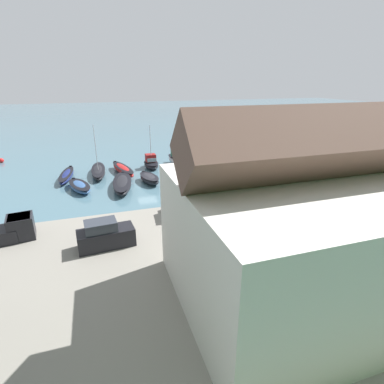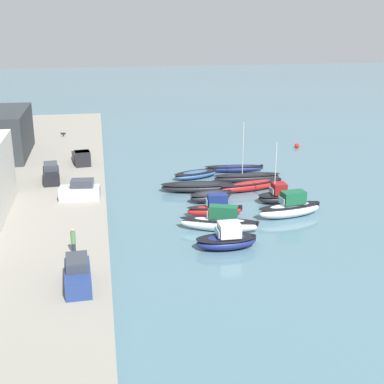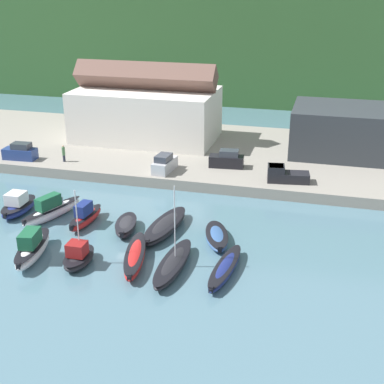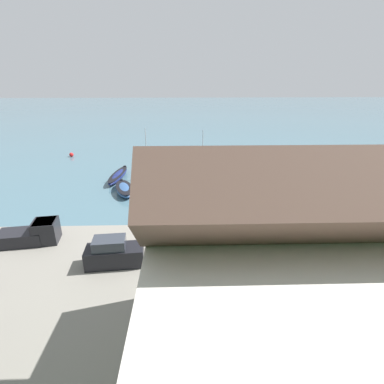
# 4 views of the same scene
# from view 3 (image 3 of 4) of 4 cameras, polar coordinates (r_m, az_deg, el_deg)

# --- Properties ---
(ground_plane) EXTENTS (320.00, 320.00, 0.00)m
(ground_plane) POSITION_cam_3_polar(r_m,az_deg,el_deg) (52.59, -6.58, -4.21)
(ground_plane) COLOR slate
(hillside_backdrop) EXTENTS (240.00, 59.55, 33.64)m
(hillside_backdrop) POSITION_cam_3_polar(r_m,az_deg,el_deg) (129.29, 7.19, 19.17)
(hillside_backdrop) COLOR #335B2D
(hillside_backdrop) RESTS_ON ground_plane
(quay_promenade) EXTENTS (101.21, 25.71, 1.26)m
(quay_promenade) POSITION_cam_3_polar(r_m,az_deg,el_deg) (73.83, 0.11, 4.34)
(quay_promenade) COLOR gray
(quay_promenade) RESTS_ON ground_plane
(harbor_clubhouse) EXTENTS (20.04, 11.37, 10.99)m
(harbor_clubhouse) POSITION_cam_3_polar(r_m,az_deg,el_deg) (76.79, -4.92, 8.57)
(harbor_clubhouse) COLOR silver
(harbor_clubhouse) RESTS_ON quay_promenade
(yacht_club_building) EXTENTS (13.42, 10.76, 6.15)m
(yacht_club_building) POSITION_cam_3_polar(r_m,az_deg,el_deg) (73.09, 15.94, 6.33)
(yacht_club_building) COLOR #2D3338
(yacht_club_building) RESTS_ON quay_promenade
(moored_boat_0) EXTENTS (2.44, 5.48, 2.40)m
(moored_boat_0) POSITION_cam_3_polar(r_m,az_deg,el_deg) (58.69, -18.04, -1.39)
(moored_boat_0) COLOR navy
(moored_boat_0) RESTS_ON ground_plane
(moored_boat_1) EXTENTS (3.93, 7.79, 2.57)m
(moored_boat_1) POSITION_cam_3_polar(r_m,az_deg,el_deg) (56.45, -14.76, -1.88)
(moored_boat_1) COLOR white
(moored_boat_1) RESTS_ON ground_plane
(moored_boat_2) EXTENTS (1.91, 5.89, 2.38)m
(moored_boat_2) POSITION_cam_3_polar(r_m,az_deg,el_deg) (54.42, -11.31, -2.58)
(moored_boat_2) COLOR red
(moored_boat_2) RESTS_ON ground_plane
(moored_boat_3) EXTENTS (2.90, 5.19, 1.15)m
(moored_boat_3) POSITION_cam_3_polar(r_m,az_deg,el_deg) (52.41, -7.05, -3.58)
(moored_boat_3) COLOR black
(moored_boat_3) RESTS_ON ground_plane
(moored_boat_4) EXTENTS (3.34, 8.74, 1.08)m
(moored_boat_4) POSITION_cam_3_polar(r_m,az_deg,el_deg) (52.02, -2.88, -3.68)
(moored_boat_4) COLOR black
(moored_boat_4) RESTS_ON ground_plane
(moored_boat_5) EXTENTS (3.75, 6.24, 0.93)m
(moored_boat_5) POSITION_cam_3_polar(r_m,az_deg,el_deg) (50.17, 2.66, -4.80)
(moored_boat_5) COLOR #33568E
(moored_boat_5) RESTS_ON ground_plane
(moored_boat_6) EXTENTS (3.03, 7.22, 2.73)m
(moored_boat_6) POSITION_cam_3_polar(r_m,az_deg,el_deg) (49.20, -16.66, -5.72)
(moored_boat_6) COLOR silver
(moored_boat_6) RESTS_ON ground_plane
(moored_boat_7) EXTENTS (2.23, 4.27, 6.82)m
(moored_boat_7) POSITION_cam_3_polar(r_m,az_deg,el_deg) (47.18, -12.00, -6.75)
(moored_boat_7) COLOR black
(moored_boat_7) RESTS_ON ground_plane
(moored_boat_8) EXTENTS (3.46, 8.22, 1.14)m
(moored_boat_8) POSITION_cam_3_polar(r_m,az_deg,el_deg) (46.81, -6.10, -6.87)
(moored_boat_8) COLOR red
(moored_boat_8) RESTS_ON ground_plane
(moored_boat_9) EXTENTS (2.21, 8.49, 7.45)m
(moored_boat_9) POSITION_cam_3_polar(r_m,az_deg,el_deg) (45.53, -2.04, -7.72)
(moored_boat_9) COLOR black
(moored_boat_9) RESTS_ON ground_plane
(moored_boat_10) EXTENTS (2.32, 7.99, 0.92)m
(moored_boat_10) POSITION_cam_3_polar(r_m,az_deg,el_deg) (45.10, 3.54, -8.16)
(moored_boat_10) COLOR navy
(moored_boat_10) RESTS_ON ground_plane
(parked_car_0) EXTENTS (4.34, 2.17, 2.16)m
(parked_car_0) POSITION_cam_3_polar(r_m,az_deg,el_deg) (65.81, 3.75, 3.46)
(parked_car_0) COLOR black
(parked_car_0) RESTS_ON quay_promenade
(parked_car_2) EXTENTS (4.29, 2.01, 2.16)m
(parked_car_2) POSITION_cam_3_polar(r_m,az_deg,el_deg) (71.96, -17.85, 4.07)
(parked_car_2) COLOR navy
(parked_car_2) RESTS_ON quay_promenade
(parked_car_3) EXTENTS (2.17, 4.35, 2.16)m
(parked_car_3) POSITION_cam_3_polar(r_m,az_deg,el_deg) (64.23, -2.96, 3.00)
(parked_car_3) COLOR #B7B7BC
(parked_car_3) RESTS_ON quay_promenade
(pickup_truck_0) EXTENTS (4.95, 2.59, 1.90)m
(pickup_truck_0) POSITION_cam_3_polar(r_m,az_deg,el_deg) (61.85, 9.83, 1.83)
(pickup_truck_0) COLOR black
(pickup_truck_0) RESTS_ON quay_promenade
(person_on_quay) EXTENTS (0.40, 0.40, 2.14)m
(person_on_quay) POSITION_cam_3_polar(r_m,az_deg,el_deg) (69.44, -13.53, 4.05)
(person_on_quay) COLOR #232838
(person_on_quay) RESTS_ON quay_promenade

